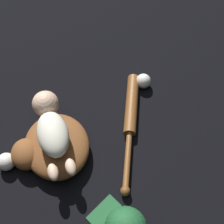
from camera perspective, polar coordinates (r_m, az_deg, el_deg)
ground_plane at (r=1.33m, az=-11.41°, el=-8.28°), size 6.00×6.00×0.00m
baseball_glove at (r=1.30m, az=-10.97°, el=-6.31°), size 0.31×0.32×0.10m
baby_figure at (r=1.23m, az=-11.11°, el=-2.46°), size 0.37×0.12×0.11m
baseball_bat at (r=1.38m, az=3.46°, el=-0.55°), size 0.55×0.26×0.05m
baseball at (r=1.48m, az=5.76°, el=5.65°), size 0.07×0.07×0.07m
baseball_spare at (r=1.33m, az=-18.77°, el=-8.60°), size 0.07×0.07×0.07m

